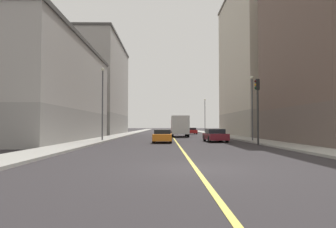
% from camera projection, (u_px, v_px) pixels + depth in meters
% --- Properties ---
extents(ground_plane, '(400.00, 400.00, 0.00)m').
position_uv_depth(ground_plane, '(196.00, 169.00, 11.46)').
color(ground_plane, '#2D292B').
rests_on(ground_plane, ground).
extents(sidewalk_left, '(2.66, 168.00, 0.15)m').
position_uv_depth(sidewalk_left, '(213.00, 134.00, 60.51)').
color(sidewalk_left, '#9E9B93').
rests_on(sidewalk_left, ground).
extents(sidewalk_right, '(2.66, 168.00, 0.15)m').
position_uv_depth(sidewalk_right, '(128.00, 134.00, 60.33)').
color(sidewalk_right, '#9E9B93').
rests_on(sidewalk_right, ground).
extents(lane_center_stripe, '(0.16, 154.00, 0.01)m').
position_uv_depth(lane_center_stripe, '(171.00, 134.00, 60.42)').
color(lane_center_stripe, '#E5D14C').
rests_on(lane_center_stripe, ground).
extents(building_left_near, '(9.53, 15.90, 19.94)m').
position_uv_depth(building_left_near, '(335.00, 33.00, 27.63)').
color(building_left_near, brown).
rests_on(building_left_near, ground).
extents(building_left_mid, '(9.53, 22.42, 24.08)m').
position_uv_depth(building_left_mid, '(259.00, 62.00, 49.90)').
color(building_left_mid, '#9D9688').
rests_on(building_left_mid, ground).
extents(building_right_corner, '(9.53, 24.34, 10.74)m').
position_uv_depth(building_right_corner, '(43.00, 91.00, 32.91)').
color(building_right_corner, gray).
rests_on(building_right_corner, ground).
extents(building_right_midblock, '(9.53, 23.60, 17.79)m').
position_uv_depth(building_right_midblock, '(97.00, 88.00, 59.21)').
color(building_right_midblock, gray).
rests_on(building_right_midblock, ground).
extents(traffic_light_left_near, '(0.40, 0.32, 5.50)m').
position_uv_depth(traffic_light_left_near, '(258.00, 102.00, 25.44)').
color(traffic_light_left_near, '#2D2D2D').
rests_on(traffic_light_left_near, ground).
extents(street_lamp_left_near, '(0.36, 0.36, 6.46)m').
position_uv_depth(street_lamp_left_near, '(252.00, 101.00, 30.54)').
color(street_lamp_left_near, '#4C4C51').
rests_on(street_lamp_left_near, ground).
extents(street_lamp_right_near, '(0.36, 0.36, 7.50)m').
position_uv_depth(street_lamp_right_near, '(103.00, 96.00, 31.59)').
color(street_lamp_right_near, '#4C4C51').
rests_on(street_lamp_right_near, ground).
extents(street_lamp_left_far, '(0.36, 0.36, 7.34)m').
position_uv_depth(street_lamp_left_far, '(205.00, 112.00, 66.37)').
color(street_lamp_left_far, '#4C4C51').
rests_on(street_lamp_left_far, ground).
extents(car_maroon, '(2.07, 4.39, 1.29)m').
position_uv_depth(car_maroon, '(215.00, 135.00, 30.88)').
color(car_maroon, maroon).
rests_on(car_maroon, ground).
extents(car_orange, '(1.87, 4.20, 1.24)m').
position_uv_depth(car_orange, '(163.00, 136.00, 29.41)').
color(car_orange, orange).
rests_on(car_orange, ground).
extents(car_blue, '(2.03, 4.37, 1.25)m').
position_uv_depth(car_blue, '(176.00, 131.00, 62.89)').
color(car_blue, '#23389E').
rests_on(car_blue, ground).
extents(car_red, '(1.94, 4.27, 1.23)m').
position_uv_depth(car_red, '(192.00, 131.00, 59.64)').
color(car_red, red).
rests_on(car_red, ground).
extents(box_truck, '(2.52, 6.98, 3.02)m').
position_uv_depth(box_truck, '(180.00, 126.00, 45.06)').
color(box_truck, maroon).
rests_on(box_truck, ground).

